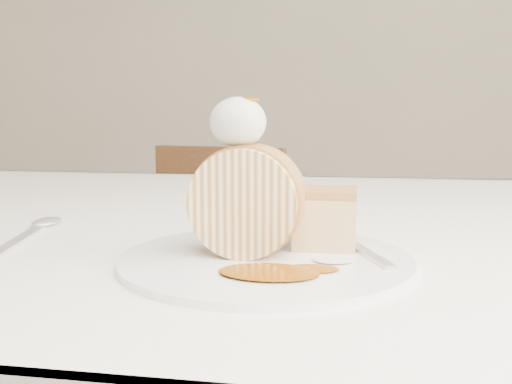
# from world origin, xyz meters

# --- Properties ---
(table) EXTENTS (1.40, 0.90, 0.75)m
(table) POSITION_xyz_m (0.00, 0.20, 0.66)
(table) COLOR white
(table) RESTS_ON ground
(chair_far) EXTENTS (0.43, 0.43, 0.78)m
(chair_far) POSITION_xyz_m (-0.21, 1.09, 0.45)
(chair_far) COLOR brown
(chair_far) RESTS_ON ground
(plate) EXTENTS (0.25, 0.25, 0.01)m
(plate) POSITION_xyz_m (0.06, -0.02, 0.75)
(plate) COLOR white
(plate) RESTS_ON table
(roulade_slice) EXTENTS (0.09, 0.05, 0.09)m
(roulade_slice) POSITION_xyz_m (0.04, -0.02, 0.80)
(roulade_slice) COLOR beige
(roulade_slice) RESTS_ON plate
(cake_chunk) EXTENTS (0.06, 0.05, 0.05)m
(cake_chunk) POSITION_xyz_m (0.11, 0.02, 0.78)
(cake_chunk) COLOR #B47E44
(cake_chunk) RESTS_ON plate
(whipped_cream) EXTENTS (0.05, 0.05, 0.04)m
(whipped_cream) POSITION_xyz_m (0.03, -0.02, 0.87)
(whipped_cream) COLOR silver
(whipped_cream) RESTS_ON roulade_slice
(caramel_drizzle) EXTENTS (0.02, 0.02, 0.01)m
(caramel_drizzle) POSITION_xyz_m (0.04, -0.02, 0.89)
(caramel_drizzle) COLOR #7B3A05
(caramel_drizzle) RESTS_ON whipped_cream
(caramel_pool) EXTENTS (0.08, 0.05, 0.00)m
(caramel_pool) POSITION_xyz_m (0.07, -0.08, 0.76)
(caramel_pool) COLOR #7B3A05
(caramel_pool) RESTS_ON plate
(fork) EXTENTS (0.07, 0.14, 0.00)m
(fork) POSITION_xyz_m (0.14, -0.00, 0.76)
(fork) COLOR silver
(fork) RESTS_ON plate
(spoon) EXTENTS (0.06, 0.16, 0.00)m
(spoon) POSITION_xyz_m (-0.19, 0.01, 0.75)
(spoon) COLOR silver
(spoon) RESTS_ON table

